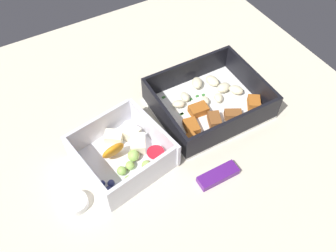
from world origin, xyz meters
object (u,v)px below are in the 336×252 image
at_px(fruit_bowl, 125,153).
at_px(candy_bar, 218,175).
at_px(paper_cup_liner, 76,203).
at_px(pasta_container, 209,103).

distance_m(fruit_bowl, candy_bar, 0.16).
relative_size(fruit_bowl, candy_bar, 2.24).
bearing_deg(paper_cup_liner, fruit_bowl, -159.85).
bearing_deg(fruit_bowl, pasta_container, -172.38).
height_order(fruit_bowl, paper_cup_liner, fruit_bowl).
xyz_separation_m(pasta_container, paper_cup_liner, (0.29, 0.06, -0.01)).
xyz_separation_m(candy_bar, paper_cup_liner, (0.22, -0.07, 0.00)).
bearing_deg(candy_bar, paper_cup_liner, -17.55).
bearing_deg(fruit_bowl, candy_bar, 137.16).
relative_size(pasta_container, candy_bar, 2.85).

